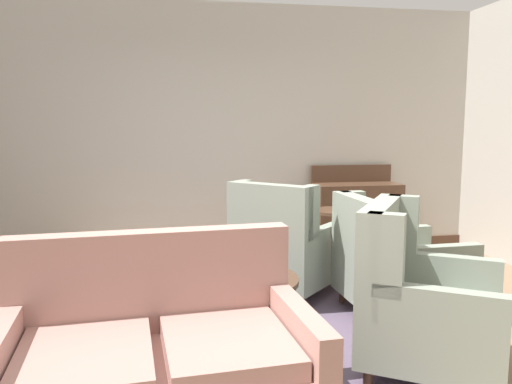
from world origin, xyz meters
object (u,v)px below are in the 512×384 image
Objects in this scene: porcelain_vase at (243,258)px; settee at (157,357)px; armchair_back_corner at (286,248)px; armchair_far_left at (393,265)px; armchair_near_sideboard at (419,303)px; side_table at (336,238)px; coffee_table at (236,289)px; sideboard at (356,214)px.

porcelain_vase is 0.19× the size of settee.
armchair_far_left is (0.74, -0.61, -0.02)m from armchair_back_corner.
armchair_near_sideboard is (1.01, -0.60, -0.17)m from porcelain_vase.
porcelain_vase is at bearing 104.61° from armchair_back_corner.
side_table is (1.70, 2.29, 0.02)m from settee.
coffee_table is 0.84× the size of sideboard.
settee is at bearing -126.54° from side_table.
porcelain_vase is (0.05, -0.00, 0.22)m from coffee_table.
armchair_far_left is 1.98m from sideboard.
armchair_near_sideboard is (0.48, -1.54, 0.01)m from armchair_back_corner.
coffee_table is 0.91× the size of armchair_far_left.
armchair_back_corner is 1.02× the size of armchair_near_sideboard.
coffee_table is 1.78m from side_table.
settee reaches higher than side_table.
armchair_back_corner is at bearing 60.66° from porcelain_vase.
porcelain_vase is at bearing 101.85° from armchair_far_left.
coffee_table is 0.77× the size of armchair_near_sideboard.
armchair_back_corner is (0.58, 0.93, 0.04)m from coffee_table.
sideboard is at bearing -87.31° from armchair_back_corner.
armchair_near_sideboard reaches higher than armchair_back_corner.
armchair_near_sideboard is at bearing 8.37° from settee.
settee is 2.85m from side_table.
side_table is at bearing 29.21° from armchair_near_sideboard.
coffee_table is at bearing 101.24° from armchair_far_left.
armchair_back_corner is (1.10, 1.90, 0.04)m from settee.
settee is 2.19m from armchair_back_corner.
side_table is (1.18, 1.33, 0.03)m from coffee_table.
side_table is (1.13, 1.33, -0.19)m from porcelain_vase.
armchair_back_corner reaches higher than settee.
armchair_near_sideboard is at bearing -31.01° from porcelain_vase.
coffee_table is 1.10m from settee.
porcelain_vase is 0.31× the size of armchair_far_left.
armchair_near_sideboard is at bearing -103.44° from sideboard.
porcelain_vase is at bearing -130.29° from side_table.
armchair_far_left is at bearing 30.57° from settee.
sideboard is (1.17, 1.33, 0.04)m from armchair_back_corner.
armchair_far_left is at bearing -175.30° from armchair_back_corner.
sideboard is at bearing -14.91° from armchair_far_left.
armchair_far_left is 0.84× the size of armchair_near_sideboard.
sideboard reaches higher than coffee_table.
porcelain_vase reaches higher than coffee_table.
coffee_table is at bearing -127.65° from sideboard.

